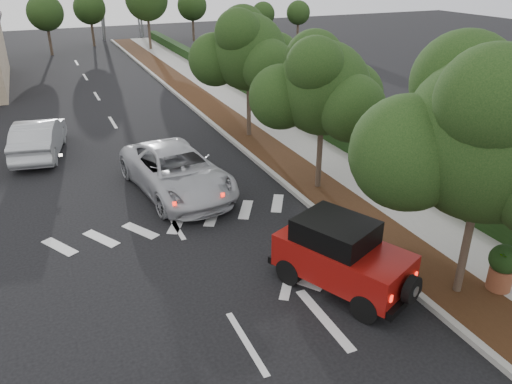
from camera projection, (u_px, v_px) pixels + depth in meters
ground at (247, 343)px, 11.10m from camera, size 120.00×120.00×0.00m
curb at (237, 145)px, 22.69m from camera, size 0.20×70.00×0.15m
planting_strip at (257, 142)px, 23.06m from camera, size 1.80×70.00×0.12m
sidewalk at (294, 137)px, 23.76m from camera, size 2.00×70.00×0.12m
hedge at (320, 126)px, 24.13m from camera, size 0.80×70.00×0.80m
transmission_tower at (124, 39)px, 53.05m from camera, size 7.00×4.00×28.00m
street_tree_near at (456, 293)px, 12.74m from camera, size 3.80×3.80×5.92m
street_tree_mid at (317, 189)px, 18.54m from camera, size 3.20×3.20×5.32m
street_tree_far at (249, 137)px, 23.92m from camera, size 3.40×3.40×5.62m
red_jeep at (337, 254)px, 12.65m from camera, size 2.88×3.85×1.89m
silver_suv_ahead at (177, 171)px, 17.96m from camera, size 3.40×6.14×1.63m
silver_sedan_oncoming at (39, 138)px, 21.39m from camera, size 2.54×5.03×1.58m
terracotta_planter at (504, 263)px, 12.42m from camera, size 0.75×0.75×1.31m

